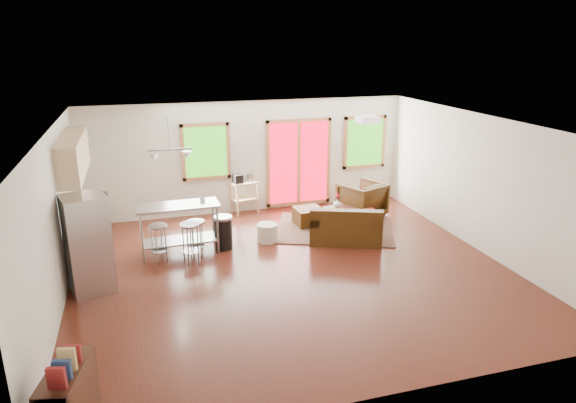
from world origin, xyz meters
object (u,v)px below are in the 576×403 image
object	(u,v)px
coffee_table	(346,210)
rug	(334,229)
kitchen_cart	(244,186)
ottoman	(308,217)
island	(179,220)
armchair	(362,198)
refrigerator	(89,244)
loveseat	(346,227)

from	to	relation	value
coffee_table	rug	bearing A→B (deg)	-140.98
coffee_table	kitchen_cart	xyz separation A→B (m)	(-2.03, 1.31, 0.34)
rug	ottoman	bearing A→B (deg)	135.92
rug	island	bearing A→B (deg)	-174.26
coffee_table	armchair	xyz separation A→B (m)	(0.51, 0.29, 0.14)
armchair	refrigerator	world-z (taller)	refrigerator
loveseat	ottoman	distance (m)	1.20
coffee_table	ottoman	bearing A→B (deg)	172.17
kitchen_cart	refrigerator	bearing A→B (deg)	-135.52
island	kitchen_cart	world-z (taller)	island
armchair	kitchen_cart	xyz separation A→B (m)	(-2.54, 1.03, 0.20)
armchair	coffee_table	bearing A→B (deg)	6.06
coffee_table	armchair	size ratio (longest dim) A/B	1.11
coffee_table	island	world-z (taller)	island
refrigerator	island	distance (m)	1.90
island	kitchen_cart	xyz separation A→B (m)	(1.65, 1.96, -0.01)
armchair	rug	bearing A→B (deg)	10.56
refrigerator	kitchen_cart	bearing A→B (deg)	28.39
rug	refrigerator	bearing A→B (deg)	-162.94
refrigerator	kitchen_cart	world-z (taller)	refrigerator
armchair	refrigerator	distance (m)	6.08
refrigerator	ottoman	bearing A→B (deg)	7.54
loveseat	coffee_table	world-z (taller)	loveseat
loveseat	armchair	xyz separation A→B (m)	(0.93, 1.29, 0.15)
armchair	kitchen_cart	size ratio (longest dim) A/B	0.95
island	ottoman	bearing A→B (deg)	15.01
coffee_table	ottoman	size ratio (longest dim) A/B	1.74
refrigerator	kitchen_cart	distance (m)	4.43
rug	loveseat	bearing A→B (deg)	-92.53
armchair	island	bearing A→B (deg)	-10.69
armchair	ottoman	distance (m)	1.38
armchair	ottoman	size ratio (longest dim) A/B	1.57
coffee_table	kitchen_cart	distance (m)	2.44
kitchen_cart	rug	bearing A→B (deg)	-44.85
ottoman	refrigerator	xyz separation A→B (m)	(-4.35, -1.91, 0.62)
armchair	refrigerator	xyz separation A→B (m)	(-5.70, -2.08, 0.36)
armchair	island	xyz separation A→B (m)	(-4.19, -0.93, 0.21)
rug	armchair	distance (m)	1.17
island	armchair	bearing A→B (deg)	12.55
rug	armchair	size ratio (longest dim) A/B	2.71
coffee_table	refrigerator	size ratio (longest dim) A/B	0.62
island	coffee_table	bearing A→B (deg)	9.97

